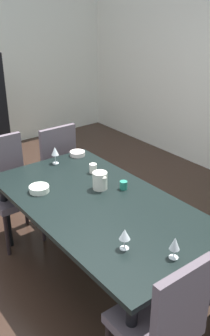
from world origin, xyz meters
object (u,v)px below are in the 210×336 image
(dining_table, at_px, (99,210))
(cup_center, at_px, (93,168))
(chair_left_far, at_px, (65,169))
(wine_glass_rear, at_px, (55,152))
(chair_right_near, at_px, (164,321))
(wine_glass_west, at_px, (125,235))
(serving_bowl_near_shelf, at_px, (39,189))
(cup_north, at_px, (123,185))
(chair_left_near, at_px, (9,185))
(pitcher_south, at_px, (100,180))
(wine_glass_east, at_px, (175,244))
(serving_bowl_near_window, at_px, (77,153))

(dining_table, xyz_separation_m, cup_center, (-0.47, 0.28, 0.12))
(chair_left_far, height_order, wine_glass_rear, chair_left_far)
(chair_right_near, bearing_deg, wine_glass_west, 78.70)
(serving_bowl_near_shelf, xyz_separation_m, cup_north, (0.39, 0.59, 0.01))
(chair_left_near, bearing_deg, serving_bowl_near_shelf, 92.26)
(pitcher_south, bearing_deg, serving_bowl_near_shelf, -121.43)
(wine_glass_east, distance_m, serving_bowl_near_shelf, 1.32)
(dining_table, bearing_deg, serving_bowl_near_shelf, -147.05)
(chair_left_near, xyz_separation_m, serving_bowl_near_shelf, (0.59, 0.02, 0.20))
(serving_bowl_near_shelf, bearing_deg, wine_glass_west, 3.89)
(chair_left_far, distance_m, wine_glass_rear, 0.41)
(wine_glass_east, xyz_separation_m, cup_north, (-0.90, 0.34, -0.07))
(chair_right_near, bearing_deg, wine_glass_east, 36.33)
(wine_glass_rear, relative_size, cup_north, 2.39)
(chair_left_far, bearing_deg, dining_table, 73.08)
(dining_table, relative_size, pitcher_south, 13.10)
(dining_table, relative_size, cup_center, 23.00)
(chair_left_near, xyz_separation_m, cup_north, (0.99, 0.62, 0.21))
(serving_bowl_near_window, relative_size, cup_north, 2.16)
(chair_right_near, relative_size, wine_glass_east, 6.60)
(cup_center, bearing_deg, dining_table, -30.61)
(chair_left_far, height_order, wine_glass_east, chair_left_far)
(chair_right_near, height_order, wine_glass_west, chair_right_near)
(dining_table, distance_m, wine_glass_rear, 0.90)
(dining_table, bearing_deg, wine_glass_west, -21.21)
(dining_table, distance_m, chair_left_far, 1.09)
(chair_right_near, bearing_deg, dining_table, 73.10)
(wine_glass_west, height_order, cup_center, wine_glass_west)
(serving_bowl_near_window, distance_m, cup_center, 0.44)
(dining_table, height_order, pitcher_south, pitcher_south)
(chair_left_near, distance_m, serving_bowl_near_window, 0.75)
(chair_left_near, xyz_separation_m, wine_glass_rear, (0.18, 0.43, 0.30))
(chair_left_far, xyz_separation_m, wine_glass_west, (1.62, -0.54, 0.30))
(wine_glass_east, relative_size, pitcher_south, 1.01)
(chair_left_near, distance_m, serving_bowl_near_shelf, 0.63)
(wine_glass_west, xyz_separation_m, wine_glass_rear, (-1.44, 0.33, 0.02))
(dining_table, distance_m, wine_glass_east, 0.86)
(wine_glass_west, xyz_separation_m, serving_bowl_near_shelf, (-1.03, -0.07, -0.08))
(serving_bowl_near_window, bearing_deg, pitcher_south, -18.78)
(wine_glass_east, bearing_deg, serving_bowl_near_shelf, -168.73)
(dining_table, height_order, cup_north, cup_north)
(chair_left_far, xyz_separation_m, cup_north, (0.98, -0.02, 0.23))
(wine_glass_east, relative_size, cup_center, 1.77)
(wine_glass_east, relative_size, serving_bowl_near_window, 1.00)
(chair_left_far, bearing_deg, cup_north, 89.04)
(pitcher_south, bearing_deg, serving_bowl_near_window, 161.22)
(chair_right_near, height_order, cup_north, chair_right_near)
(dining_table, distance_m, wine_glass_west, 0.64)
(chair_left_near, xyz_separation_m, wine_glass_west, (1.62, 0.09, 0.28))
(wine_glass_rear, relative_size, pitcher_south, 1.11)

